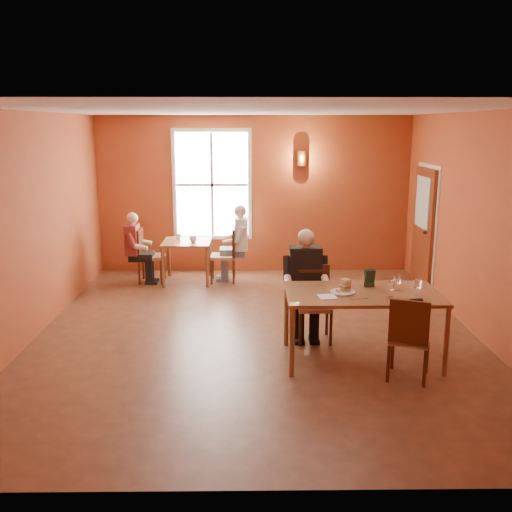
{
  "coord_description": "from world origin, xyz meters",
  "views": [
    {
      "loc": [
        -0.1,
        -7.47,
        2.82
      ],
      "look_at": [
        0.0,
        0.2,
        1.05
      ],
      "focal_mm": 40.0,
      "sensor_mm": 36.0,
      "label": 1
    }
  ],
  "objects_px": {
    "main_table": "(361,326)",
    "chair_diner_maroon": "(152,255)",
    "diner_white": "(224,245)",
    "diner_maroon": "(150,248)",
    "second_table": "(187,261)",
    "chair_diner_main": "(314,305)",
    "chair_empty": "(410,337)",
    "chair_diner_white": "(223,255)",
    "diner_main": "(315,290)"
  },
  "relations": [
    {
      "from": "main_table",
      "to": "chair_diner_maroon",
      "type": "bearing_deg",
      "value": 131.0
    },
    {
      "from": "main_table",
      "to": "diner_white",
      "type": "distance_m",
      "value": 4.05
    },
    {
      "from": "diner_white",
      "to": "diner_maroon",
      "type": "distance_m",
      "value": 1.36
    },
    {
      "from": "second_table",
      "to": "diner_white",
      "type": "bearing_deg",
      "value": 0.0
    },
    {
      "from": "chair_diner_main",
      "to": "second_table",
      "type": "bearing_deg",
      "value": -56.1
    },
    {
      "from": "chair_empty",
      "to": "main_table",
      "type": "bearing_deg",
      "value": 151.34
    },
    {
      "from": "chair_diner_white",
      "to": "diner_white",
      "type": "distance_m",
      "value": 0.18
    },
    {
      "from": "chair_diner_main",
      "to": "diner_main",
      "type": "bearing_deg",
      "value": 90.0
    },
    {
      "from": "chair_empty",
      "to": "diner_white",
      "type": "distance_m",
      "value": 4.71
    },
    {
      "from": "diner_main",
      "to": "chair_diner_maroon",
      "type": "xyz_separation_m",
      "value": [
        -2.64,
        2.99,
        -0.21
      ]
    },
    {
      "from": "diner_main",
      "to": "diner_white",
      "type": "height_order",
      "value": "diner_main"
    },
    {
      "from": "chair_empty",
      "to": "chair_diner_white",
      "type": "xyz_separation_m",
      "value": [
        -2.29,
        4.13,
        0.01
      ]
    },
    {
      "from": "chair_diner_main",
      "to": "diner_main",
      "type": "distance_m",
      "value": 0.21
    },
    {
      "from": "main_table",
      "to": "second_table",
      "type": "relative_size",
      "value": 2.14
    },
    {
      "from": "chair_diner_maroon",
      "to": "diner_maroon",
      "type": "distance_m",
      "value": 0.14
    },
    {
      "from": "chair_diner_main",
      "to": "chair_diner_white",
      "type": "xyz_separation_m",
      "value": [
        -1.34,
        2.96,
        0.0
      ]
    },
    {
      "from": "diner_maroon",
      "to": "chair_empty",
      "type": "bearing_deg",
      "value": 41.17
    },
    {
      "from": "main_table",
      "to": "diner_white",
      "type": "xyz_separation_m",
      "value": [
        -1.81,
        3.61,
        0.25
      ]
    },
    {
      "from": "chair_diner_main",
      "to": "chair_empty",
      "type": "bearing_deg",
      "value": 128.91
    },
    {
      "from": "main_table",
      "to": "diner_maroon",
      "type": "distance_m",
      "value": 4.81
    },
    {
      "from": "chair_diner_maroon",
      "to": "second_table",
      "type": "bearing_deg",
      "value": 90.0
    },
    {
      "from": "diner_white",
      "to": "diner_maroon",
      "type": "xyz_separation_m",
      "value": [
        -1.36,
        0.0,
        -0.05
      ]
    },
    {
      "from": "chair_empty",
      "to": "diner_white",
      "type": "relative_size",
      "value": 0.72
    },
    {
      "from": "main_table",
      "to": "diner_maroon",
      "type": "xyz_separation_m",
      "value": [
        -3.17,
        3.61,
        0.2
      ]
    },
    {
      "from": "main_table",
      "to": "diner_main",
      "type": "xyz_separation_m",
      "value": [
        -0.5,
        0.62,
        0.28
      ]
    },
    {
      "from": "chair_diner_white",
      "to": "diner_maroon",
      "type": "relative_size",
      "value": 0.79
    },
    {
      "from": "main_table",
      "to": "chair_diner_white",
      "type": "xyz_separation_m",
      "value": [
        -1.84,
        3.61,
        0.07
      ]
    },
    {
      "from": "main_table",
      "to": "chair_empty",
      "type": "bearing_deg",
      "value": -49.48
    },
    {
      "from": "main_table",
      "to": "second_table",
      "type": "height_order",
      "value": "main_table"
    },
    {
      "from": "diner_main",
      "to": "second_table",
      "type": "xyz_separation_m",
      "value": [
        -1.99,
        2.99,
        -0.33
      ]
    },
    {
      "from": "chair_diner_main",
      "to": "diner_maroon",
      "type": "xyz_separation_m",
      "value": [
        -2.67,
        2.96,
        0.13
      ]
    },
    {
      "from": "main_table",
      "to": "diner_main",
      "type": "bearing_deg",
      "value": 128.88
    },
    {
      "from": "diner_main",
      "to": "chair_diner_white",
      "type": "relative_size",
      "value": 1.42
    },
    {
      "from": "chair_diner_white",
      "to": "chair_diner_maroon",
      "type": "xyz_separation_m",
      "value": [
        -1.3,
        0.0,
        -0.0
      ]
    },
    {
      "from": "diner_white",
      "to": "diner_maroon",
      "type": "height_order",
      "value": "diner_white"
    },
    {
      "from": "chair_diner_main",
      "to": "chair_diner_white",
      "type": "bearing_deg",
      "value": -65.65
    },
    {
      "from": "diner_main",
      "to": "main_table",
      "type": "bearing_deg",
      "value": 128.88
    },
    {
      "from": "second_table",
      "to": "diner_maroon",
      "type": "distance_m",
      "value": 0.72
    },
    {
      "from": "second_table",
      "to": "diner_maroon",
      "type": "bearing_deg",
      "value": 180.0
    },
    {
      "from": "diner_white",
      "to": "diner_maroon",
      "type": "bearing_deg",
      "value": 90.0
    },
    {
      "from": "chair_diner_main",
      "to": "diner_maroon",
      "type": "distance_m",
      "value": 3.99
    },
    {
      "from": "chair_diner_main",
      "to": "chair_diner_maroon",
      "type": "relative_size",
      "value": 1.0
    },
    {
      "from": "main_table",
      "to": "chair_empty",
      "type": "distance_m",
      "value": 0.69
    },
    {
      "from": "chair_diner_main",
      "to": "chair_diner_maroon",
      "type": "distance_m",
      "value": 3.97
    },
    {
      "from": "diner_main",
      "to": "second_table",
      "type": "bearing_deg",
      "value": -56.37
    },
    {
      "from": "chair_empty",
      "to": "chair_diner_white",
      "type": "distance_m",
      "value": 4.72
    },
    {
      "from": "diner_main",
      "to": "second_table",
      "type": "distance_m",
      "value": 3.61
    },
    {
      "from": "main_table",
      "to": "chair_diner_maroon",
      "type": "height_order",
      "value": "chair_diner_maroon"
    },
    {
      "from": "diner_main",
      "to": "chair_empty",
      "type": "bearing_deg",
      "value": 129.64
    },
    {
      "from": "chair_empty",
      "to": "diner_white",
      "type": "bearing_deg",
      "value": 139.44
    }
  ]
}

